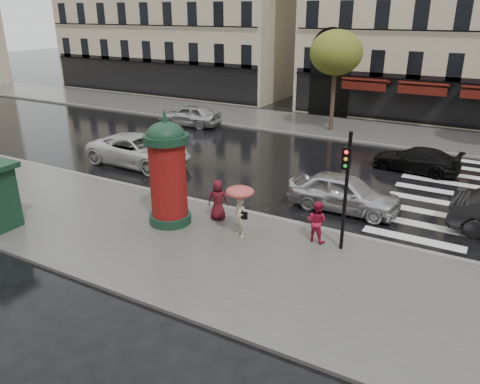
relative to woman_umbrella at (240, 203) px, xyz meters
The scene contains 16 objects.
ground 1.76m from the woman_umbrella, 118.79° to the right, with size 160.00×160.00×0.00m, color black.
near_sidewalk 2.03m from the woman_umbrella, 109.63° to the right, with size 90.00×7.00×0.12m, color #474744.
far_sidewalk 18.13m from the woman_umbrella, 91.61° to the left, with size 90.00×6.00×0.12m, color #474744.
near_kerb 2.52m from the woman_umbrella, 103.76° to the left, with size 90.00×0.25×0.14m, color slate.
far_kerb 15.14m from the woman_umbrella, 91.93° to the left, with size 90.00×0.25×0.14m, color slate.
zebra_crossing 10.36m from the woman_umbrella, 57.66° to the left, with size 3.60×11.75×0.01m, color silver.
tree_far_left 17.66m from the woman_umbrella, 98.36° to the left, with size 3.40×3.40×6.64m.
woman_umbrella is the anchor object (origin of this frame).
woman_red 2.76m from the woman_umbrella, 21.26° to the left, with size 0.73×0.57×1.50m, color #B51638.
man_burgundy 1.76m from the woman_umbrella, 149.69° to the left, with size 0.78×0.51×1.60m, color #52101A.
morris_column 3.05m from the woman_umbrella, behind, with size 1.64×1.64×4.42m.
traffic_light 3.78m from the woman_umbrella, 12.84° to the left, with size 0.26×0.38×4.11m.
car_silver 5.07m from the woman_umbrella, 61.12° to the left, with size 1.83×4.56×1.55m, color silver.
car_white 10.22m from the woman_umbrella, 151.12° to the left, with size 2.67×5.79×1.61m, color silver.
car_black 11.85m from the woman_umbrella, 69.72° to the left, with size 1.75×4.30×1.25m, color black.
car_far_silver 18.12m from the woman_umbrella, 130.85° to the left, with size 1.82×4.53×1.54m, color #B8B8BD.
Camera 1 is at (7.98, -12.33, 7.76)m, focal length 35.00 mm.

